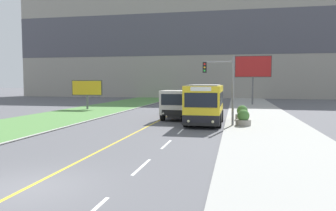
# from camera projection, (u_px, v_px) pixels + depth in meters

# --- Properties ---
(ground_plane) EXTENTS (300.00, 300.00, 0.00)m
(ground_plane) POSITION_uv_depth(u_px,v_px,m) (25.00, 189.00, 9.92)
(ground_plane) COLOR #56565B
(sidewalk_right) EXTENTS (6.00, 140.00, 0.08)m
(sidewalk_right) POSITION_uv_depth(u_px,v_px,m) (326.00, 209.00, 8.21)
(sidewalk_right) COLOR #9E9E99
(sidewalk_right) RESTS_ON ground_plane
(lane_marking_centre) EXTENTS (2.88, 140.00, 0.01)m
(lane_marking_centre) POSITION_uv_depth(u_px,v_px,m) (67.00, 173.00, 11.69)
(lane_marking_centre) COLOR gold
(lane_marking_centre) RESTS_ON ground_plane
(apartment_block_background) EXTENTS (80.00, 8.04, 24.33)m
(apartment_block_background) POSITION_uv_depth(u_px,v_px,m) (205.00, 39.00, 68.03)
(apartment_block_background) COLOR gray
(apartment_block_background) RESTS_ON ground_plane
(city_bus) EXTENTS (2.67, 6.02, 3.03)m
(city_bus) POSITION_uv_depth(u_px,v_px,m) (205.00, 104.00, 24.85)
(city_bus) COLOR yellow
(city_bus) RESTS_ON ground_plane
(dump_truck) EXTENTS (2.55, 6.85, 2.52)m
(dump_truck) POSITION_uv_depth(u_px,v_px,m) (178.00, 105.00, 28.23)
(dump_truck) COLOR black
(dump_truck) RESTS_ON ground_plane
(traffic_light_mast) EXTENTS (2.28, 0.32, 5.10)m
(traffic_light_mast) POSITION_uv_depth(u_px,v_px,m) (223.00, 81.00, 23.76)
(traffic_light_mast) COLOR slate
(traffic_light_mast) RESTS_ON ground_plane
(billboard_large) EXTENTS (4.98, 0.24, 6.86)m
(billboard_large) POSITION_uv_depth(u_px,v_px,m) (253.00, 68.00, 45.53)
(billboard_large) COLOR #59595B
(billboard_large) RESTS_ON ground_plane
(billboard_small) EXTENTS (3.79, 0.24, 3.44)m
(billboard_small) POSITION_uv_depth(u_px,v_px,m) (87.00, 89.00, 38.52)
(billboard_small) COLOR #59595B
(billboard_small) RESTS_ON ground_plane
(planter_round_near) EXTENTS (1.10, 1.10, 1.16)m
(planter_round_near) POSITION_uv_depth(u_px,v_px,m) (243.00, 119.00, 23.73)
(planter_round_near) COLOR gray
(planter_round_near) RESTS_ON sidewalk_right
(planter_round_second) EXTENTS (1.12, 1.12, 1.20)m
(planter_round_second) POSITION_uv_depth(u_px,v_px,m) (242.00, 113.00, 27.33)
(planter_round_second) COLOR gray
(planter_round_second) RESTS_ON sidewalk_right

